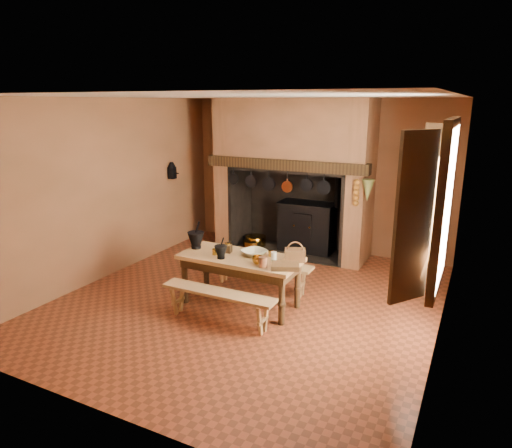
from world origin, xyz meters
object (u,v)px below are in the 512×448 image
at_px(iron_range, 307,226).
at_px(coffee_grinder, 228,248).
at_px(bench_front, 218,299).
at_px(wicker_basket, 295,254).
at_px(mixing_bowl, 254,253).
at_px(work_table, 240,264).

relative_size(iron_range, coffee_grinder, 9.46).
height_order(iron_range, coffee_grinder, iron_range).
distance_m(bench_front, wicker_basket, 1.15).
bearing_deg(mixing_bowl, work_table, -146.67).
xyz_separation_m(bench_front, coffee_grinder, (-0.24, 0.66, 0.45)).
bearing_deg(coffee_grinder, iron_range, 74.18).
bearing_deg(iron_range, mixing_bowl, -86.32).
bearing_deg(coffee_grinder, work_table, -26.35).
distance_m(coffee_grinder, mixing_bowl, 0.39).
height_order(iron_range, mixing_bowl, iron_range).
distance_m(bench_front, mixing_bowl, 0.83).
bearing_deg(mixing_bowl, coffee_grinder, -174.69).
xyz_separation_m(iron_range, bench_front, (0.01, -3.24, -0.16)).
height_order(coffee_grinder, wicker_basket, wicker_basket).
distance_m(coffee_grinder, wicker_basket, 0.97).
distance_m(work_table, coffee_grinder, 0.30).
relative_size(iron_range, mixing_bowl, 4.87).
height_order(iron_range, wicker_basket, iron_range).
xyz_separation_m(work_table, bench_front, (-0.00, -0.59, -0.28)).
bearing_deg(wicker_basket, work_table, 170.71).
bearing_deg(bench_front, mixing_bowl, 77.40).
xyz_separation_m(coffee_grinder, mixing_bowl, (0.39, 0.04, -0.02)).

